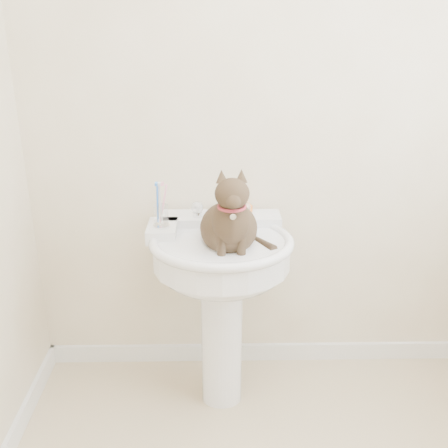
{
  "coord_description": "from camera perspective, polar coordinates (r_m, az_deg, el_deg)",
  "views": [
    {
      "loc": [
        -0.27,
        -1.13,
        1.63
      ],
      "look_at": [
        -0.23,
        0.78,
        0.87
      ],
      "focal_mm": 42.0,
      "sensor_mm": 36.0,
      "label": 1
    }
  ],
  "objects": [
    {
      "name": "wall_back",
      "position": [
        2.28,
        5.86,
        11.99
      ],
      "size": [
        2.2,
        0.0,
        2.5
      ],
      "primitive_type": null,
      "color": "beige",
      "rests_on": "ground"
    },
    {
      "name": "baseboard_back",
      "position": [
        2.75,
        4.91,
        -13.68
      ],
      "size": [
        2.2,
        0.02,
        0.09
      ],
      "primitive_type": "cube",
      "color": "white",
      "rests_on": "floor"
    },
    {
      "name": "pedestal_sink",
      "position": [
        2.18,
        -0.33,
        -5.12
      ],
      "size": [
        0.6,
        0.59,
        0.83
      ],
      "color": "white",
      "rests_on": "floor"
    },
    {
      "name": "faucet",
      "position": [
        2.23,
        -0.33,
        1.62
      ],
      "size": [
        0.28,
        0.12,
        0.14
      ],
      "color": "silver",
      "rests_on": "pedestal_sink"
    },
    {
      "name": "soap_bar",
      "position": [
        2.32,
        1.83,
        1.75
      ],
      "size": [
        0.1,
        0.08,
        0.03
      ],
      "primitive_type": "cube",
      "rotation": [
        0.0,
        0.0,
        0.31
      ],
      "color": "orange",
      "rests_on": "pedestal_sink"
    },
    {
      "name": "toothbrush_cup",
      "position": [
        2.15,
        -6.87,
        0.95
      ],
      "size": [
        0.07,
        0.07,
        0.19
      ],
      "rotation": [
        0.0,
        0.0,
        0.25
      ],
      "color": "silver",
      "rests_on": "pedestal_sink"
    },
    {
      "name": "cat",
      "position": [
        2.03,
        0.63,
        0.09
      ],
      "size": [
        0.25,
        0.31,
        0.46
      ],
      "rotation": [
        0.0,
        0.0,
        0.07
      ],
      "color": "#4B3825",
      "rests_on": "pedestal_sink"
    }
  ]
}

